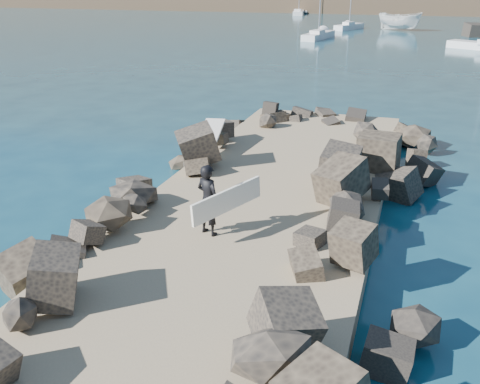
# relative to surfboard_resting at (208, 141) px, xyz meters

# --- Properties ---
(ground) EXTENTS (800.00, 800.00, 0.00)m
(ground) POSITION_rel_surfboard_resting_xyz_m (2.76, -4.02, -1.04)
(ground) COLOR #0F384C
(ground) RESTS_ON ground
(jetty) EXTENTS (6.00, 26.00, 0.60)m
(jetty) POSITION_rel_surfboard_resting_xyz_m (2.76, -6.02, -0.74)
(jetty) COLOR #8C7759
(jetty) RESTS_ON ground
(riprap_left) EXTENTS (2.60, 22.00, 1.00)m
(riprap_left) POSITION_rel_surfboard_resting_xyz_m (-0.14, -5.52, -0.54)
(riprap_left) COLOR black
(riprap_left) RESTS_ON ground
(riprap_right) EXTENTS (2.60, 22.00, 1.00)m
(riprap_right) POSITION_rel_surfboard_resting_xyz_m (5.66, -5.52, -0.54)
(riprap_right) COLOR black
(riprap_right) RESTS_ON ground
(surfboard_resting) EXTENTS (1.10, 2.75, 0.09)m
(surfboard_resting) POSITION_rel_surfboard_resting_xyz_m (0.00, 0.00, 0.00)
(surfboard_resting) COLOR white
(surfboard_resting) RESTS_ON riprap_left
(boat_imported) EXTENTS (6.13, 4.46, 2.23)m
(boat_imported) POSITION_rel_surfboard_resting_xyz_m (3.35, 55.99, 0.07)
(boat_imported) COLOR silver
(boat_imported) RESTS_ON ground
(surfer_with_board) EXTENTS (1.30, 1.85, 1.65)m
(surfer_with_board) POSITION_rel_surfboard_resting_xyz_m (2.24, -5.52, 0.39)
(surfer_with_board) COLOR black
(surfer_with_board) RESTS_ON jetty
(sailboat_e) EXTENTS (2.86, 7.69, 9.02)m
(sailboat_e) POSITION_rel_surfboard_resting_xyz_m (-15.22, 82.61, -0.70)
(sailboat_e) COLOR silver
(sailboat_e) RESTS_ON ground
(sailboat_b) EXTENTS (3.18, 5.77, 7.01)m
(sailboat_b) POSITION_rel_surfboard_resting_xyz_m (-2.70, 55.32, -0.70)
(sailboat_b) COLOR silver
(sailboat_b) RESTS_ON ground
(sailboat_a) EXTENTS (2.47, 6.99, 8.28)m
(sailboat_a) POSITION_rel_surfboard_resting_xyz_m (-4.30, 43.00, -0.70)
(sailboat_a) COLOR silver
(sailboat_a) RESTS_ON ground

